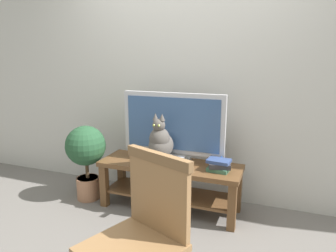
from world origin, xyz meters
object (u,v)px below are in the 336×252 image
object	(u,v)px
cat	(160,142)
book_stack	(219,165)
tv	(173,125)
potted_plant	(86,153)
tv_stand	(170,176)
media_box	(161,162)
wooden_chair	(144,227)

from	to	relation	value
cat	book_stack	size ratio (longest dim) A/B	1.92
tv	potted_plant	world-z (taller)	tv
tv	book_stack	size ratio (longest dim) A/B	4.50
tv_stand	media_box	distance (m)	0.20
tv_stand	cat	world-z (taller)	cat
cat	book_stack	xyz separation A→B (m)	(0.53, 0.08, -0.18)
media_box	cat	size ratio (longest dim) A/B	0.91
tv_stand	tv	xyz separation A→B (m)	(0.00, 0.09, 0.49)
potted_plant	tv_stand	bearing A→B (deg)	6.20
cat	wooden_chair	world-z (taller)	cat
media_box	potted_plant	distance (m)	0.83
wooden_chair	tv_stand	bearing A→B (deg)	103.39
cat	potted_plant	world-z (taller)	cat
book_stack	tv	bearing A→B (deg)	167.18
book_stack	media_box	bearing A→B (deg)	-172.98
wooden_chair	book_stack	size ratio (longest dim) A/B	4.21
wooden_chair	book_stack	world-z (taller)	wooden_chair
media_box	wooden_chair	bearing A→B (deg)	-73.01
tv_stand	media_box	xyz separation A→B (m)	(-0.05, -0.09, 0.17)
cat	media_box	bearing A→B (deg)	94.16
tv	media_box	distance (m)	0.37
potted_plant	tv	bearing A→B (deg)	11.59
tv_stand	potted_plant	distance (m)	0.91
tv_stand	tv	bearing A→B (deg)	89.98
cat	tv	bearing A→B (deg)	74.63
cat	wooden_chair	distance (m)	1.16
wooden_chair	potted_plant	xyz separation A→B (m)	(-1.17, 1.11, -0.03)
tv_stand	media_box	size ratio (longest dim) A/B	3.47
media_box	tv	bearing A→B (deg)	72.92
tv	wooden_chair	bearing A→B (deg)	-77.47
tv_stand	tv	distance (m)	0.50
cat	book_stack	world-z (taller)	cat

